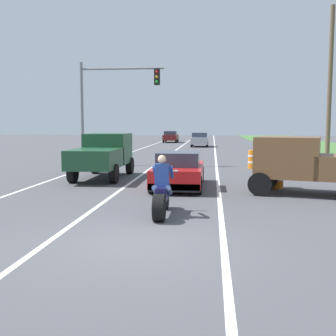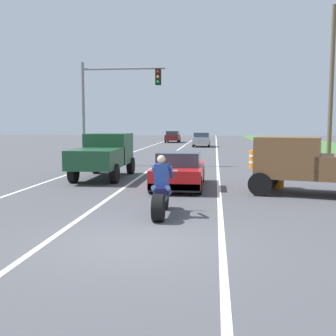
{
  "view_description": "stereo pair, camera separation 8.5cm",
  "coord_description": "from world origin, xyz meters",
  "px_view_note": "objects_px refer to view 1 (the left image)",
  "views": [
    {
      "loc": [
        1.55,
        -8.24,
        2.43
      ],
      "look_at": [
        0.12,
        5.21,
        1.0
      ],
      "focal_mm": 44.81,
      "sensor_mm": 36.0,
      "label": 1
    },
    {
      "loc": [
        1.63,
        -8.23,
        2.43
      ],
      "look_at": [
        0.12,
        5.21,
        1.0
      ],
      "focal_mm": 44.81,
      "sensor_mm": 36.0,
      "label": 2
    }
  ],
  "objects_px": {
    "construction_barrel_mid": "(269,166)",
    "pickup_truck_right_shoulder_brown": "(316,163)",
    "construction_barrel_nearest": "(276,175)",
    "pickup_truck_left_lane_dark_green": "(103,153)",
    "motorcycle_with_rider": "(162,194)",
    "traffic_light_mast_near": "(107,96)",
    "distant_car_far_ahead": "(200,139)",
    "distant_car_further_ahead": "(171,137)",
    "construction_barrel_far": "(253,159)",
    "sports_car_red": "(179,171)"
  },
  "relations": [
    {
      "from": "construction_barrel_mid",
      "to": "pickup_truck_right_shoulder_brown",
      "type": "bearing_deg",
      "value": -79.11
    },
    {
      "from": "distant_car_further_ahead",
      "to": "traffic_light_mast_near",
      "type": "bearing_deg",
      "value": -91.27
    },
    {
      "from": "sports_car_red",
      "to": "distant_car_further_ahead",
      "type": "xyz_separation_m",
      "value": [
        -4.18,
        38.97,
        0.14
      ]
    },
    {
      "from": "motorcycle_with_rider",
      "to": "traffic_light_mast_near",
      "type": "distance_m",
      "value": 14.69
    },
    {
      "from": "sports_car_red",
      "to": "construction_barrel_far",
      "type": "distance_m",
      "value": 8.04
    },
    {
      "from": "traffic_light_mast_near",
      "to": "construction_barrel_far",
      "type": "bearing_deg",
      "value": -7.69
    },
    {
      "from": "traffic_light_mast_near",
      "to": "distant_car_further_ahead",
      "type": "height_order",
      "value": "traffic_light_mast_near"
    },
    {
      "from": "motorcycle_with_rider",
      "to": "traffic_light_mast_near",
      "type": "bearing_deg",
      "value": 109.74
    },
    {
      "from": "sports_car_red",
      "to": "construction_barrel_nearest",
      "type": "xyz_separation_m",
      "value": [
        3.69,
        0.29,
        -0.13
      ]
    },
    {
      "from": "distant_car_far_ahead",
      "to": "construction_barrel_nearest",
      "type": "bearing_deg",
      "value": -82.53
    },
    {
      "from": "sports_car_red",
      "to": "construction_barrel_nearest",
      "type": "bearing_deg",
      "value": 4.42
    },
    {
      "from": "pickup_truck_left_lane_dark_green",
      "to": "construction_barrel_nearest",
      "type": "xyz_separation_m",
      "value": [
        7.29,
        -2.15,
        -0.6
      ]
    },
    {
      "from": "construction_barrel_mid",
      "to": "motorcycle_with_rider",
      "type": "bearing_deg",
      "value": -114.2
    },
    {
      "from": "construction_barrel_mid",
      "to": "construction_barrel_nearest",
      "type": "bearing_deg",
      "value": -93.03
    },
    {
      "from": "sports_car_red",
      "to": "distant_car_further_ahead",
      "type": "relative_size",
      "value": 1.08
    },
    {
      "from": "traffic_light_mast_near",
      "to": "construction_barrel_mid",
      "type": "distance_m",
      "value": 10.54
    },
    {
      "from": "traffic_light_mast_near",
      "to": "construction_barrel_nearest",
      "type": "distance_m",
      "value": 12.27
    },
    {
      "from": "sports_car_red",
      "to": "traffic_light_mast_near",
      "type": "xyz_separation_m",
      "value": [
        -4.85,
        8.36,
        3.39
      ]
    },
    {
      "from": "motorcycle_with_rider",
      "to": "distant_car_far_ahead",
      "type": "bearing_deg",
      "value": 90.09
    },
    {
      "from": "motorcycle_with_rider",
      "to": "construction_barrel_far",
      "type": "bearing_deg",
      "value": 73.99
    },
    {
      "from": "pickup_truck_left_lane_dark_green",
      "to": "traffic_light_mast_near",
      "type": "height_order",
      "value": "traffic_light_mast_near"
    },
    {
      "from": "sports_car_red",
      "to": "pickup_truck_left_lane_dark_green",
      "type": "relative_size",
      "value": 0.9
    },
    {
      "from": "sports_car_red",
      "to": "traffic_light_mast_near",
      "type": "bearing_deg",
      "value": 120.15
    },
    {
      "from": "distant_car_further_ahead",
      "to": "pickup_truck_left_lane_dark_green",
      "type": "bearing_deg",
      "value": -89.09
    },
    {
      "from": "pickup_truck_right_shoulder_brown",
      "to": "construction_barrel_mid",
      "type": "bearing_deg",
      "value": 100.89
    },
    {
      "from": "construction_barrel_nearest",
      "to": "distant_car_further_ahead",
      "type": "xyz_separation_m",
      "value": [
        -7.87,
        38.68,
        0.27
      ]
    },
    {
      "from": "distant_car_far_ahead",
      "to": "pickup_truck_left_lane_dark_green",
      "type": "bearing_deg",
      "value": -97.51
    },
    {
      "from": "pickup_truck_right_shoulder_brown",
      "to": "distant_car_further_ahead",
      "type": "relative_size",
      "value": 1.29
    },
    {
      "from": "motorcycle_with_rider",
      "to": "construction_barrel_nearest",
      "type": "relative_size",
      "value": 2.21
    },
    {
      "from": "motorcycle_with_rider",
      "to": "pickup_truck_left_lane_dark_green",
      "type": "xyz_separation_m",
      "value": [
        -3.57,
        7.52,
        0.51
      ]
    },
    {
      "from": "distant_car_further_ahead",
      "to": "construction_barrel_nearest",
      "type": "bearing_deg",
      "value": -78.5
    },
    {
      "from": "pickup_truck_right_shoulder_brown",
      "to": "construction_barrel_far",
      "type": "height_order",
      "value": "pickup_truck_right_shoulder_brown"
    },
    {
      "from": "construction_barrel_nearest",
      "to": "distant_car_far_ahead",
      "type": "xyz_separation_m",
      "value": [
        -3.78,
        28.79,
        0.27
      ]
    },
    {
      "from": "sports_car_red",
      "to": "distant_car_far_ahead",
      "type": "xyz_separation_m",
      "value": [
        -0.09,
        29.07,
        0.14
      ]
    },
    {
      "from": "distant_car_far_ahead",
      "to": "motorcycle_with_rider",
      "type": "bearing_deg",
      "value": -89.91
    },
    {
      "from": "construction_barrel_mid",
      "to": "distant_car_further_ahead",
      "type": "xyz_separation_m",
      "value": [
        -8.04,
        35.37,
        0.27
      ]
    },
    {
      "from": "pickup_truck_right_shoulder_brown",
      "to": "construction_barrel_mid",
      "type": "relative_size",
      "value": 5.14
    },
    {
      "from": "pickup_truck_right_shoulder_brown",
      "to": "construction_barrel_mid",
      "type": "height_order",
      "value": "pickup_truck_right_shoulder_brown"
    },
    {
      "from": "construction_barrel_nearest",
      "to": "construction_barrel_mid",
      "type": "bearing_deg",
      "value": 86.97
    },
    {
      "from": "motorcycle_with_rider",
      "to": "distant_car_further_ahead",
      "type": "height_order",
      "value": "motorcycle_with_rider"
    },
    {
      "from": "construction_barrel_far",
      "to": "distant_car_further_ahead",
      "type": "xyz_separation_m",
      "value": [
        -7.68,
        31.73,
        0.27
      ]
    },
    {
      "from": "motorcycle_with_rider",
      "to": "construction_barrel_mid",
      "type": "bearing_deg",
      "value": 65.8
    },
    {
      "from": "traffic_light_mast_near",
      "to": "distant_car_further_ahead",
      "type": "bearing_deg",
      "value": 88.73
    },
    {
      "from": "traffic_light_mast_near",
      "to": "distant_car_far_ahead",
      "type": "xyz_separation_m",
      "value": [
        4.77,
        20.71,
        -3.25
      ]
    },
    {
      "from": "motorcycle_with_rider",
      "to": "distant_car_further_ahead",
      "type": "bearing_deg",
      "value": 95.38
    },
    {
      "from": "motorcycle_with_rider",
      "to": "distant_car_far_ahead",
      "type": "height_order",
      "value": "motorcycle_with_rider"
    },
    {
      "from": "pickup_truck_left_lane_dark_green",
      "to": "construction_barrel_far",
      "type": "height_order",
      "value": "pickup_truck_left_lane_dark_green"
    },
    {
      "from": "sports_car_red",
      "to": "pickup_truck_right_shoulder_brown",
      "type": "distance_m",
      "value": 4.96
    },
    {
      "from": "motorcycle_with_rider",
      "to": "construction_barrel_nearest",
      "type": "xyz_separation_m",
      "value": [
        3.72,
        5.37,
        -0.09
      ]
    },
    {
      "from": "construction_barrel_mid",
      "to": "distant_car_further_ahead",
      "type": "bearing_deg",
      "value": 102.81
    }
  ]
}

